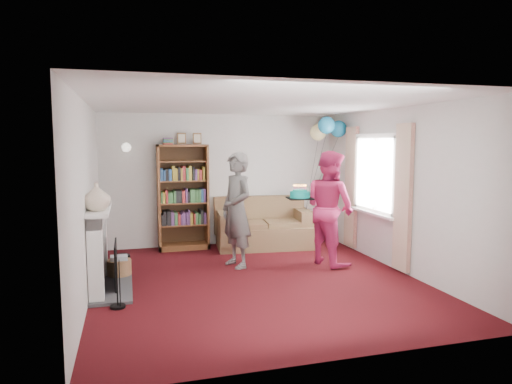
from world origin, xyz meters
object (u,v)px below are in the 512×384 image
object	(u,v)px
person_magenta	(330,208)
birthday_cake	(300,195)
bookcase	(183,198)
sofa	(263,228)
person_striped	(237,210)

from	to	relation	value
person_magenta	birthday_cake	bearing A→B (deg)	70.36
bookcase	sofa	size ratio (longest dim) A/B	1.22
sofa	birthday_cake	size ratio (longest dim) A/B	4.64
person_striped	birthday_cake	distance (m)	1.03
sofa	person_striped	bearing A→B (deg)	-117.12
person_magenta	birthday_cake	xyz separation A→B (m)	(-0.51, 0.02, 0.23)
person_striped	sofa	bearing A→B (deg)	127.68
bookcase	person_magenta	bearing A→B (deg)	-38.51
person_magenta	sofa	bearing A→B (deg)	7.33
sofa	birthday_cake	xyz separation A→B (m)	(0.17, -1.47, 0.80)
person_striped	person_magenta	world-z (taller)	person_magenta
person_magenta	person_striped	bearing A→B (deg)	63.62
bookcase	person_magenta	xyz separation A→B (m)	(2.16, -1.72, -0.03)
bookcase	person_striped	distance (m)	1.63
birthday_cake	bookcase	bearing A→B (deg)	134.23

